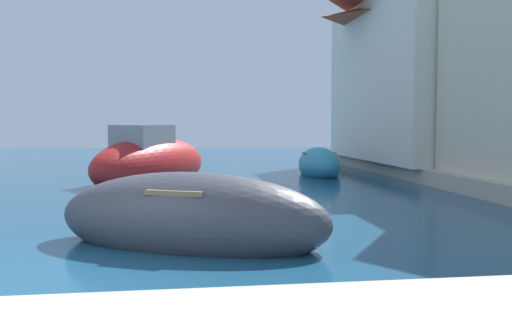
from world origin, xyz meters
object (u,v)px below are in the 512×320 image
Objects in this scene: waterfront_building_far at (429,74)px; moored_boat_5 at (151,163)px; waterfront_building_annex at (441,66)px; moored_boat_2 at (191,219)px; moored_boat_1 at (319,165)px.

moored_boat_5 is at bearing -163.33° from waterfront_building_far.
waterfront_building_annex is (11.87, 2.53, 3.80)m from moored_boat_5.
waterfront_building_annex is at bearing -90.00° from waterfront_building_far.
moored_boat_2 is 0.77× the size of moored_boat_5.
moored_boat_2 is at bearing -18.52° from moored_boat_1.
moored_boat_2 is at bearing -129.57° from waterfront_building_annex.
moored_boat_5 is at bearing -167.96° from waterfront_building_annex.
waterfront_building_annex is at bearing 75.37° from moored_boat_2.
moored_boat_1 is at bearing 91.18° from moored_boat_2.
waterfront_building_far is (0.00, 1.02, -0.27)m from waterfront_building_annex.
waterfront_building_far is at bearing 90.00° from waterfront_building_annex.
waterfront_building_annex is (5.45, 1.00, 4.04)m from moored_boat_1.
waterfront_building_annex is (10.74, 12.99, 3.99)m from moored_boat_2.
moored_boat_5 reaches higher than moored_boat_1.
waterfront_building_far is (10.74, 14.02, 3.72)m from moored_boat_2.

